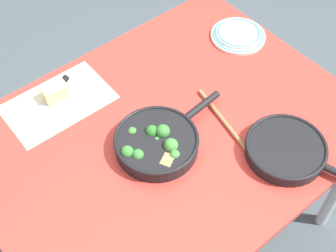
{
  "coord_description": "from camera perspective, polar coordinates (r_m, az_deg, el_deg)",
  "views": [
    {
      "loc": [
        0.6,
        0.72,
        1.94
      ],
      "look_at": [
        0.0,
        0.0,
        0.74
      ],
      "focal_mm": 50.0,
      "sensor_mm": 36.0,
      "label": 1
    }
  ],
  "objects": [
    {
      "name": "skillet_eggs",
      "position": [
        1.51,
        14.28,
        -2.8
      ],
      "size": [
        0.26,
        0.4,
        0.05
      ],
      "rotation": [
        0.0,
        0.0,
        1.88
      ],
      "color": "black",
      "rests_on": "dining_table_red"
    },
    {
      "name": "dinner_plate_stack",
      "position": [
        1.86,
        8.56,
        10.96
      ],
      "size": [
        0.21,
        0.21,
        0.03
      ],
      "color": "silver",
      "rests_on": "dining_table_red"
    },
    {
      "name": "ground_plane",
      "position": [
        2.16,
        0.0,
        -12.28
      ],
      "size": [
        14.0,
        14.0,
        0.0
      ],
      "primitive_type": "plane",
      "color": "#424C51"
    },
    {
      "name": "dining_table_red",
      "position": [
        1.6,
        0.0,
        -2.09
      ],
      "size": [
        1.24,
        0.95,
        0.72
      ],
      "color": "red",
      "rests_on": "ground_plane"
    },
    {
      "name": "cheese_block",
      "position": [
        1.65,
        -13.55,
        4.0
      ],
      "size": [
        0.09,
        0.06,
        0.05
      ],
      "color": "#EFD67A",
      "rests_on": "dining_table_red"
    },
    {
      "name": "skillet_broccoli",
      "position": [
        1.47,
        -1.31,
        -1.97
      ],
      "size": [
        0.42,
        0.27,
        0.07
      ],
      "rotation": [
        0.0,
        0.0,
        3.23
      ],
      "color": "black",
      "rests_on": "dining_table_red"
    },
    {
      "name": "grater_knife",
      "position": [
        1.68,
        -13.84,
        3.81
      ],
      "size": [
        0.23,
        0.13,
        0.02
      ],
      "rotation": [
        0.0,
        0.0,
        0.43
      ],
      "color": "silver",
      "rests_on": "dining_table_red"
    },
    {
      "name": "wooden_spoon",
      "position": [
        1.52,
        8.54,
        -1.59
      ],
      "size": [
        0.1,
        0.39,
        0.02
      ],
      "rotation": [
        0.0,
        0.0,
        1.38
      ],
      "color": "#996B42",
      "rests_on": "dining_table_red"
    },
    {
      "name": "parchment_sheet",
      "position": [
        1.66,
        -13.23,
        2.8
      ],
      "size": [
        0.36,
        0.23,
        0.0
      ],
      "color": "beige",
      "rests_on": "dining_table_red"
    }
  ]
}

